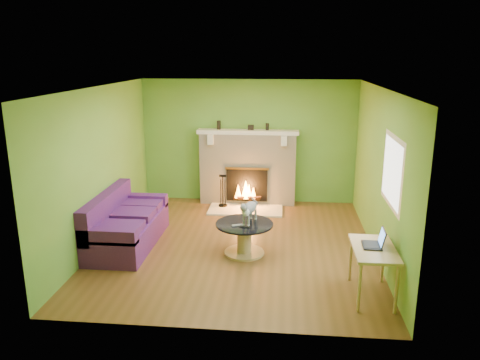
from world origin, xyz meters
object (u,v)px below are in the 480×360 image
object	(u,v)px
desk	(374,254)
cat	(250,210)
sofa	(125,225)
coffee_table	(244,236)

from	to	relation	value
desk	cat	xyz separation A→B (m)	(-1.70, 1.24, 0.11)
sofa	coffee_table	bearing A→B (deg)	-5.28
coffee_table	cat	bearing A→B (deg)	32.01
sofa	cat	distance (m)	2.14
cat	desk	bearing A→B (deg)	-19.04
cat	coffee_table	bearing A→B (deg)	-131.02
sofa	coffee_table	size ratio (longest dim) A/B	2.15
coffee_table	desk	xyz separation A→B (m)	(1.78, -1.19, 0.31)
sofa	desk	world-z (taller)	sofa
coffee_table	cat	xyz separation A→B (m)	(0.08, 0.05, 0.42)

